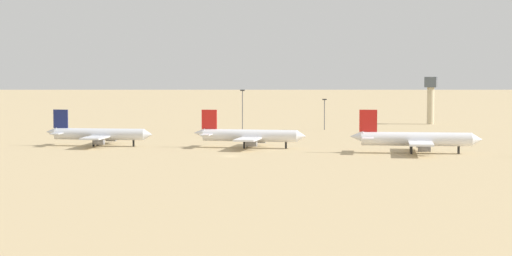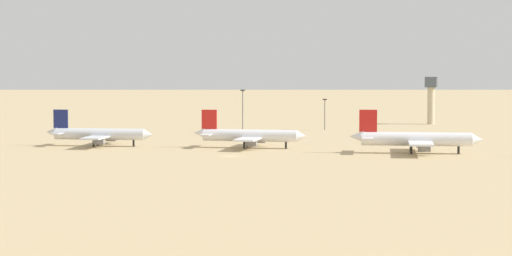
# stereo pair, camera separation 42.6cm
# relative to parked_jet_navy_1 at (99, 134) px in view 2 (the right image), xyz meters

# --- Properties ---
(ground) EXTENTS (4000.00, 4000.00, 0.00)m
(ground) POSITION_rel_parked_jet_navy_1_xyz_m (52.63, -22.31, -3.92)
(ground) COLOR tan
(ridge_far_west) EXTENTS (264.23, 230.69, 119.27)m
(ridge_far_west) POSITION_rel_parked_jet_navy_1_xyz_m (-472.40, 1086.73, 55.71)
(ridge_far_west) COLOR slate
(ridge_far_west) RESTS_ON ground
(ridge_west) EXTENTS (239.33, 187.95, 136.76)m
(ridge_west) POSITION_rel_parked_jet_navy_1_xyz_m (-286.12, 940.09, 64.46)
(ridge_west) COLOR slate
(ridge_west) RESTS_ON ground
(ridge_center) EXTENTS (417.28, 291.34, 90.28)m
(ridge_center) POSITION_rel_parked_jet_navy_1_xyz_m (39.10, 999.99, 41.22)
(ridge_center) COLOR slate
(ridge_center) RESTS_ON ground
(parked_jet_navy_1) EXTENTS (36.22, 30.76, 11.97)m
(parked_jet_navy_1) POSITION_rel_parked_jet_navy_1_xyz_m (0.00, 0.00, 0.00)
(parked_jet_navy_1) COLOR silver
(parked_jet_navy_1) RESTS_ON ground
(parked_jet_red_2) EXTENTS (37.06, 31.27, 12.24)m
(parked_jet_red_2) POSITION_rel_parked_jet_navy_1_xyz_m (49.71, 6.52, 0.09)
(parked_jet_red_2) COLOR white
(parked_jet_red_2) RESTS_ON ground
(parked_jet_red_3) EXTENTS (39.87, 33.93, 13.19)m
(parked_jet_red_3) POSITION_rel_parked_jet_navy_1_xyz_m (103.59, 1.75, 0.40)
(parked_jet_red_3) COLOR white
(parked_jet_red_3) RESTS_ON ground
(control_tower) EXTENTS (5.20, 5.20, 21.00)m
(control_tower) POSITION_rel_parked_jet_navy_1_xyz_m (92.11, 148.89, 8.75)
(control_tower) COLOR #C6B793
(control_tower) RESTS_ON ground
(light_pole_mid) EXTENTS (1.80, 0.50, 12.62)m
(light_pole_mid) POSITION_rel_parked_jet_navy_1_xyz_m (54.67, 99.28, 3.54)
(light_pole_mid) COLOR #59595E
(light_pole_mid) RESTS_ON ground
(light_pole_east) EXTENTS (1.80, 0.50, 16.77)m
(light_pole_east) POSITION_rel_parked_jet_navy_1_xyz_m (26.80, 75.88, 5.68)
(light_pole_east) COLOR #59595E
(light_pole_east) RESTS_ON ground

